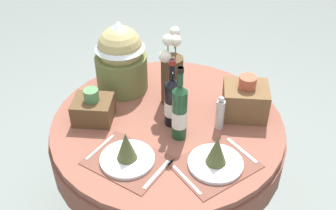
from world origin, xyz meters
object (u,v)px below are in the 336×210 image
object	(u,v)px
place_setting_right	(216,157)
woven_basket_side_left	(93,108)
wine_bottle_centre	(172,101)
gift_tub_back_left	(120,54)
place_setting_left	(127,153)
woven_basket_side_right	(245,100)
dining_table	(168,141)
wine_bottle_left	(180,112)
pepper_mill	(220,114)
flower_vase	(172,74)

from	to	relation	value
place_setting_right	woven_basket_side_left	world-z (taller)	woven_basket_side_left
wine_bottle_centre	gift_tub_back_left	distance (m)	0.42
place_setting_left	place_setting_right	bearing A→B (deg)	1.18
gift_tub_back_left	woven_basket_side_right	world-z (taller)	gift_tub_back_left
dining_table	wine_bottle_centre	size ratio (longest dim) A/B	3.23
wine_bottle_left	pepper_mill	xyz separation A→B (m)	(0.19, 0.08, -0.06)
wine_bottle_centre	place_setting_right	bearing A→B (deg)	-51.95
woven_basket_side_left	wine_bottle_centre	bearing A→B (deg)	0.08
place_setting_right	woven_basket_side_right	distance (m)	0.40
place_setting_left	gift_tub_back_left	bearing A→B (deg)	102.01
pepper_mill	gift_tub_back_left	distance (m)	0.61
wine_bottle_centre	gift_tub_back_left	bearing A→B (deg)	135.72
pepper_mill	woven_basket_side_left	xyz separation A→B (m)	(-0.61, 0.01, -0.02)
place_setting_left	woven_basket_side_left	size ratio (longest dim) A/B	2.25
place_setting_right	gift_tub_back_left	xyz separation A→B (m)	(-0.50, 0.55, 0.16)
wine_bottle_centre	gift_tub_back_left	xyz separation A→B (m)	(-0.29, 0.29, 0.08)
place_setting_right	woven_basket_side_right	xyz separation A→B (m)	(0.14, 0.38, 0.04)
dining_table	place_setting_right	size ratio (longest dim) A/B	2.71
wine_bottle_centre	woven_basket_side_left	world-z (taller)	wine_bottle_centre
wine_bottle_centre	pepper_mill	world-z (taller)	wine_bottle_centre
place_setting_right	wine_bottle_centre	size ratio (longest dim) A/B	1.19
dining_table	woven_basket_side_right	distance (m)	0.44
dining_table	woven_basket_side_right	size ratio (longest dim) A/B	5.29
gift_tub_back_left	woven_basket_side_left	size ratio (longest dim) A/B	2.11
flower_vase	wine_bottle_centre	world-z (taller)	flower_vase
flower_vase	woven_basket_side_left	distance (m)	0.42
gift_tub_back_left	pepper_mill	bearing A→B (deg)	-29.80
place_setting_right	pepper_mill	xyz separation A→B (m)	(0.02, 0.26, 0.04)
wine_bottle_centre	wine_bottle_left	bearing A→B (deg)	-66.01
flower_vase	place_setting_left	bearing A→B (deg)	-108.89
place_setting_left	wine_bottle_left	bearing A→B (deg)	40.75
wine_bottle_centre	pepper_mill	bearing A→B (deg)	-3.20
woven_basket_side_right	woven_basket_side_left	bearing A→B (deg)	-171.60
wine_bottle_left	pepper_mill	bearing A→B (deg)	23.15
place_setting_left	gift_tub_back_left	xyz separation A→B (m)	(-0.12, 0.56, 0.16)
wine_bottle_left	wine_bottle_centre	world-z (taller)	wine_bottle_left
dining_table	wine_bottle_left	world-z (taller)	wine_bottle_left
gift_tub_back_left	woven_basket_side_left	bearing A→B (deg)	-107.91
wine_bottle_centre	place_setting_left	bearing A→B (deg)	-121.97
place_setting_left	woven_basket_side_left	xyz separation A→B (m)	(-0.21, 0.28, 0.02)
dining_table	place_setting_left	size ratio (longest dim) A/B	2.75
place_setting_right	wine_bottle_left	world-z (taller)	wine_bottle_left
flower_vase	gift_tub_back_left	world-z (taller)	flower_vase
place_setting_left	place_setting_right	size ratio (longest dim) A/B	0.99
place_setting_right	gift_tub_back_left	distance (m)	0.77
dining_table	woven_basket_side_left	size ratio (longest dim) A/B	6.19
flower_vase	pepper_mill	size ratio (longest dim) A/B	2.20
woven_basket_side_right	wine_bottle_left	bearing A→B (deg)	-147.15
wine_bottle_centre	woven_basket_side_left	xyz separation A→B (m)	(-0.38, -0.00, -0.07)
place_setting_left	place_setting_right	distance (m)	0.38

